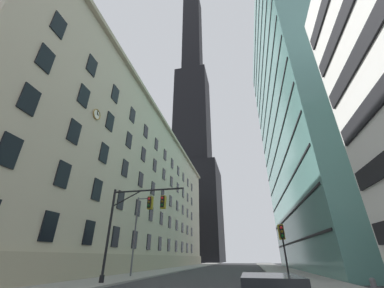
{
  "coord_description": "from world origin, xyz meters",
  "views": [
    {
      "loc": [
        3.9,
        -12.67,
        1.85
      ],
      "look_at": [
        -2.62,
        16.35,
        16.72
      ],
      "focal_mm": 21.28,
      "sensor_mm": 36.0,
      "label": 1
    }
  ],
  "objects_px": {
    "traffic_signal_mast": "(139,213)",
    "fire_hydrant": "(374,287)",
    "traffic_light_near_right": "(282,236)",
    "street_lamppost": "(138,227)"
  },
  "relations": [
    {
      "from": "traffic_signal_mast",
      "to": "traffic_light_near_right",
      "type": "relative_size",
      "value": 1.81
    },
    {
      "from": "street_lamppost",
      "to": "fire_hydrant",
      "type": "height_order",
      "value": "street_lamppost"
    },
    {
      "from": "traffic_light_near_right",
      "to": "street_lamppost",
      "type": "height_order",
      "value": "street_lamppost"
    },
    {
      "from": "traffic_signal_mast",
      "to": "street_lamppost",
      "type": "distance_m",
      "value": 7.21
    },
    {
      "from": "traffic_signal_mast",
      "to": "traffic_light_near_right",
      "type": "height_order",
      "value": "traffic_signal_mast"
    },
    {
      "from": "traffic_light_near_right",
      "to": "street_lamppost",
      "type": "distance_m",
      "value": 15.27
    },
    {
      "from": "traffic_signal_mast",
      "to": "fire_hydrant",
      "type": "xyz_separation_m",
      "value": [
        14.16,
        -3.99,
        -4.54
      ]
    },
    {
      "from": "fire_hydrant",
      "to": "traffic_light_near_right",
      "type": "bearing_deg",
      "value": 120.64
    },
    {
      "from": "traffic_signal_mast",
      "to": "fire_hydrant",
      "type": "distance_m",
      "value": 15.4
    },
    {
      "from": "traffic_signal_mast",
      "to": "fire_hydrant",
      "type": "relative_size",
      "value": 8.38
    }
  ]
}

